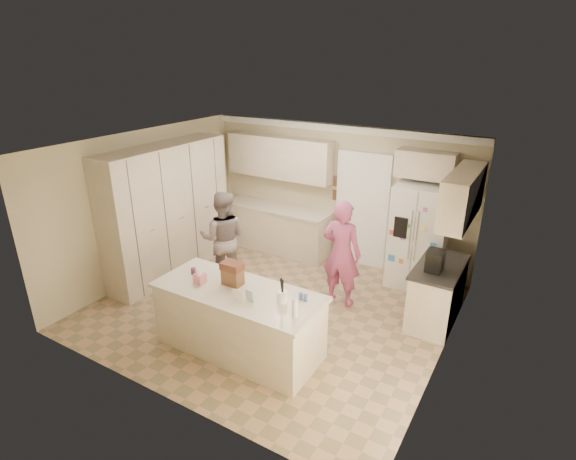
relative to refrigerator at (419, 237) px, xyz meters
The scene contains 41 objects.
floor 2.76m from the refrigerator, 131.02° to the right, with size 5.20×4.60×0.02m, color #A48060.
ceiling 3.12m from the refrigerator, 131.02° to the right, with size 5.20×4.60×0.02m, color white.
wall_back 1.79m from the refrigerator, 168.63° to the left, with size 5.20×0.02×2.60m, color #C6B892.
wall_front 4.62m from the refrigerator, 111.80° to the right, with size 5.20×0.02×2.60m, color #C6B892.
wall_left 4.76m from the refrigerator, 155.53° to the right, with size 0.02×4.60×2.60m, color #C6B892.
wall_right 2.20m from the refrigerator, 65.40° to the right, with size 0.02×4.60×2.60m, color #C6B892.
crown_back 2.38m from the refrigerator, behind, with size 5.20×0.08×0.12m, color white.
pantry_bank 4.39m from the refrigerator, 156.23° to the right, with size 0.60×2.60×2.35m, color beige.
back_base_cab 2.90m from the refrigerator, behind, with size 2.20×0.60×0.88m, color beige.
back_countertop 2.86m from the refrigerator, behind, with size 2.24×0.63×0.04m, color beige.
back_upper_cab 3.03m from the refrigerator, behind, with size 2.20×0.35×0.80m, color beige.
doorway_opening 1.21m from the refrigerator, 164.86° to the left, with size 0.90×0.06×2.10m, color black.
doorway_casing 1.20m from the refrigerator, 166.48° to the left, with size 1.02×0.03×2.22m, color white.
wall_frame_upper 1.84m from the refrigerator, 169.80° to the left, with size 0.15×0.02×0.20m, color brown.
wall_frame_lower 1.76m from the refrigerator, 169.80° to the left, with size 0.15×0.02×0.20m, color brown.
refrigerator is the anchor object (origin of this frame).
fridge_seam 0.35m from the refrigerator, 90.00° to the right, with size 0.01×0.02×1.78m, color gray.
fridge_dispenser 0.49m from the refrigerator, 121.08° to the right, with size 0.22×0.03×0.35m, color black.
fridge_handle_l 0.40m from the refrigerator, 97.70° to the right, with size 0.02×0.02×0.85m, color silver.
fridge_handle_r 0.40m from the refrigerator, 82.30° to the right, with size 0.02×0.02×0.85m, color silver.
over_fridge_cab 1.21m from the refrigerator, 110.69° to the left, with size 0.95×0.35×0.45m, color beige.
right_base_cab 1.22m from the refrigerator, 58.59° to the right, with size 0.60×1.20×0.88m, color beige.
right_countertop 1.13m from the refrigerator, 59.02° to the right, with size 0.63×1.24×0.04m, color #2D2B28.
right_upper_cab 1.48m from the refrigerator, 46.98° to the right, with size 0.35×1.50×0.70m, color beige.
coffee_maker 1.30m from the refrigerator, 65.15° to the right, with size 0.22×0.28×0.30m, color black.
island_base 3.45m from the refrigerator, 116.22° to the right, with size 2.20×0.90×0.88m, color beige.
island_top 3.42m from the refrigerator, 116.22° to the right, with size 2.28×0.96×0.05m, color beige.
utensil_crock 3.14m from the refrigerator, 105.92° to the right, with size 0.13×0.13×0.15m, color white.
tissue_box 3.78m from the refrigerator, 123.05° to the right, with size 0.13×0.13×0.14m, color #CD717F.
tissue_plume 3.78m from the refrigerator, 123.05° to the right, with size 0.08×0.08×0.08m, color white.
dollhouse_body 3.40m from the refrigerator, 119.23° to the right, with size 0.26×0.18×0.22m, color brown.
dollhouse_roof 3.41m from the refrigerator, 119.23° to the right, with size 0.28×0.20×0.10m, color #592D1E.
jam_jar 3.80m from the refrigerator, 127.45° to the right, with size 0.07×0.07×0.09m, color #59263F.
greeting_card_a 3.54m from the refrigerator, 112.61° to the right, with size 0.12×0.01×0.16m, color white.
greeting_card_b 3.44m from the refrigerator, 110.62° to the right, with size 0.12×0.01×0.16m, color silver.
water_bottle 3.27m from the refrigerator, 99.88° to the right, with size 0.07×0.07×0.24m, color silver.
shaker_salt 2.93m from the refrigerator, 103.63° to the right, with size 0.05×0.05×0.09m, color #41509E.
shaker_pepper 2.91m from the refrigerator, 102.29° to the right, with size 0.05×0.05×0.09m, color #41509E.
teen_boy 3.32m from the refrigerator, 150.59° to the right, with size 0.81×0.63×1.67m, color gray.
teen_girl 1.50m from the refrigerator, 125.34° to the right, with size 0.63×0.42×1.74m, color #B34D90.
fridge_magnets 0.36m from the refrigerator, 90.00° to the right, with size 0.76×0.02×1.44m, color tan, non-canonical shape.
Camera 1 is at (3.39, -5.17, 3.83)m, focal length 28.00 mm.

